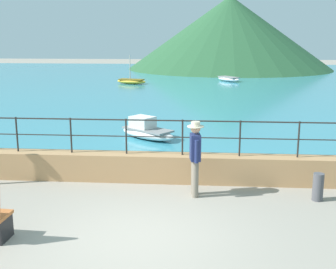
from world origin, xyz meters
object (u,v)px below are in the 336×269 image
object	(u,v)px
person_walking	(195,155)
boat_3	(147,131)
boat_1	(131,81)
boat_2	(229,79)
bollard	(318,187)

from	to	relation	value
person_walking	boat_3	distance (m)	5.70
person_walking	boat_1	distance (m)	23.34
boat_1	boat_3	bearing A→B (deg)	-79.02
boat_2	boat_1	bearing A→B (deg)	-161.57
bollard	boat_1	xyz separation A→B (m)	(-7.93, 22.82, -0.05)
bollard	boat_3	xyz separation A→B (m)	(-4.56, 5.44, 0.01)
boat_2	bollard	bearing A→B (deg)	-88.72
boat_2	boat_3	size ratio (longest dim) A/B	1.00
person_walking	boat_3	bearing A→B (deg)	108.52
person_walking	bollard	distance (m)	2.84
person_walking	boat_1	bearing A→B (deg)	102.81
boat_1	boat_3	distance (m)	17.70
boat_1	boat_3	xyz separation A→B (m)	(3.37, -17.38, 0.06)
bollard	boat_2	bearing A→B (deg)	91.28
person_walking	boat_2	xyz separation A→B (m)	(2.19, 25.20, -0.72)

